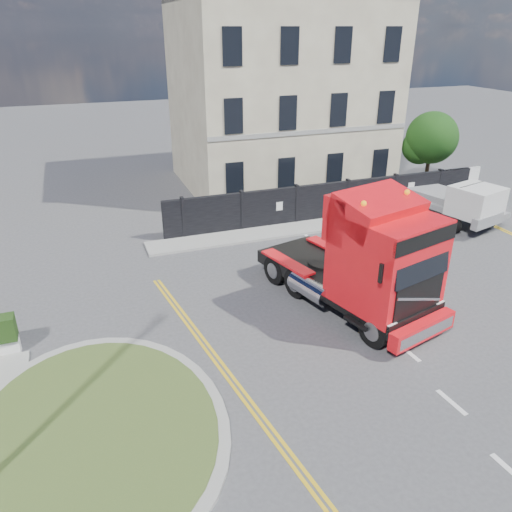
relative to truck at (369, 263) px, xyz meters
name	(u,v)px	position (x,y,z in m)	size (l,w,h in m)	color
ground	(296,323)	(-2.58, 0.22, -2.01)	(120.00, 120.00, 0.00)	#424244
traffic_island	(96,430)	(-9.58, -2.78, -1.93)	(6.80, 6.80, 0.17)	gray
hoarding_fence	(339,200)	(3.97, 9.22, -1.01)	(18.80, 0.25, 2.00)	black
georgian_building	(279,92)	(3.42, 16.72, 3.76)	(12.30, 10.30, 12.80)	beige
tree	(429,140)	(11.80, 12.32, 1.03)	(3.20, 3.20, 4.80)	#382619
pavement_far	(337,223)	(3.42, 8.32, -1.95)	(20.00, 1.60, 0.12)	gray
truck	(369,263)	(0.00, 0.00, 0.00)	(4.60, 7.96, 4.49)	black
flatbed_pickup	(465,203)	(9.43, 5.88, -0.78)	(3.49, 5.91, 2.28)	slate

